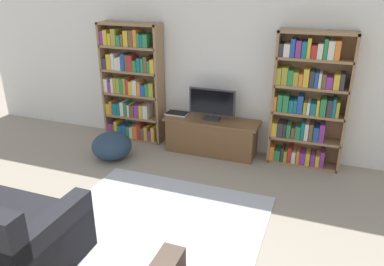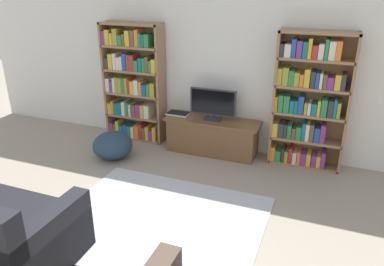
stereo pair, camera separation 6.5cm
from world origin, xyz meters
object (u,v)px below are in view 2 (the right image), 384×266
at_px(tv_stand, 212,136).
at_px(bookshelf_left, 134,84).
at_px(beanbag_ottoman, 113,145).
at_px(laptop, 178,113).
at_px(television, 213,104).
at_px(bookshelf_right, 308,102).

bearing_deg(tv_stand, bookshelf_left, 175.59).
distance_m(bookshelf_left, beanbag_ottoman, 1.11).
distance_m(laptop, beanbag_ottoman, 1.12).
bearing_deg(bookshelf_left, television, -4.44).
bearing_deg(beanbag_ottoman, laptop, 45.98).
xyz_separation_m(television, laptop, (-0.58, 0.04, -0.24)).
distance_m(bookshelf_right, laptop, 1.96).
xyz_separation_m(bookshelf_left, laptop, (0.81, -0.07, -0.38)).
bearing_deg(bookshelf_right, television, -175.31).
height_order(tv_stand, laptop, laptop).
bearing_deg(laptop, television, -4.11).
xyz_separation_m(laptop, beanbag_ottoman, (-0.74, -0.77, -0.35)).
distance_m(tv_stand, beanbag_ottoman, 1.51).
relative_size(laptop, beanbag_ottoman, 0.58).
bearing_deg(tv_stand, television, -90.00).
height_order(television, beanbag_ottoman, television).
distance_m(television, laptop, 0.63).
distance_m(bookshelf_right, tv_stand, 1.50).
height_order(bookshelf_left, bookshelf_right, same).
relative_size(bookshelf_left, beanbag_ottoman, 3.21).
relative_size(bookshelf_right, laptop, 5.49).
bearing_deg(laptop, bookshelf_left, 175.32).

